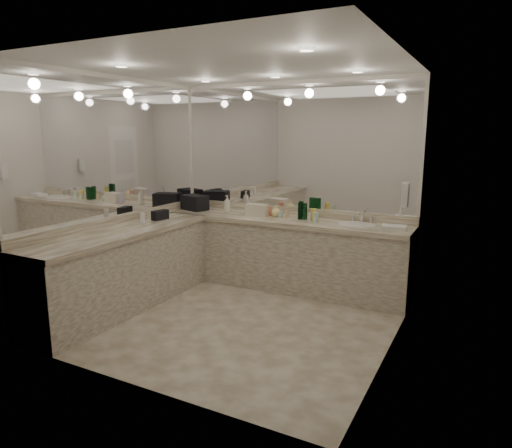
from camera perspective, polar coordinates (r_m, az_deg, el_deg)
The scene contains 35 objects.
floor at distance 4.99m, azimuth -2.57°, elevation -11.75°, with size 3.20×3.20×0.00m, color beige.
ceiling at distance 4.64m, azimuth -2.87°, elevation 19.31°, with size 3.20×3.20×0.00m, color white.
wall_back at distance 5.97m, azimuth 4.59°, elevation 4.99°, with size 3.20×0.02×2.60m, color silver.
wall_left at distance 5.61m, azimuth -17.00°, elevation 4.13°, with size 0.02×3.00×2.60m, color silver.
wall_right at distance 4.08m, azimuth 17.09°, elevation 1.58°, with size 0.02×3.00×2.60m, color silver.
vanity_back_base at distance 5.86m, azimuth 3.30°, elevation -3.87°, with size 3.20×0.60×0.84m, color beige.
vanity_back_top at distance 5.75m, azimuth 3.31°, elevation 0.44°, with size 3.20×0.64×0.06m, color beige.
vanity_left_base at distance 5.37m, azimuth -16.40°, elevation -5.75°, with size 0.60×2.40×0.84m, color beige.
vanity_left_top at distance 5.26m, azimuth -16.60°, elevation -1.07°, with size 0.64×2.42×0.06m, color beige.
backsplash_back at distance 6.00m, azimuth 4.46°, elevation 1.65°, with size 3.20×0.04×0.10m, color beige.
backsplash_left at distance 5.65m, azimuth -16.65°, elevation 0.60°, with size 0.04×3.00×0.10m, color beige.
mirror_back at distance 5.93m, azimuth 4.62°, elevation 9.55°, with size 3.12×0.01×1.55m, color white.
mirror_left at distance 5.57m, azimuth -17.20°, elevation 8.98°, with size 0.01×2.92×1.55m, color white.
sink at distance 5.45m, azimuth 12.50°, elevation -0.17°, with size 0.44×0.44×0.03m, color white.
faucet at distance 5.63m, azimuth 13.10°, elevation 0.96°, with size 0.24×0.16×0.14m, color silver.
wall_phone at distance 4.76m, azimuth 18.18°, elevation 3.46°, with size 0.06×0.10×0.24m, color white.
door at distance 3.65m, azimuth 15.19°, elevation -3.43°, with size 0.02×0.82×2.10m, color white.
black_toiletry_bag at distance 6.41m, azimuth -7.66°, elevation 2.70°, with size 0.37×0.23×0.21m, color black.
black_bag_spill at distance 5.76m, azimuth -11.90°, elevation 1.10°, with size 0.10×0.21×0.12m, color black.
cream_cosmetic_case at distance 5.87m, azimuth 0.15°, elevation 1.76°, with size 0.27×0.17×0.16m, color beige.
hand_towel at distance 5.31m, azimuth 16.87°, elevation -0.39°, with size 0.27×0.18×0.04m, color white.
lotion_left at distance 5.51m, azimuth -14.01°, elevation 0.65°, with size 0.06×0.06×0.13m, color white.
soap_bottle_a at distance 6.15m, azimuth -3.61°, elevation 2.52°, with size 0.09×0.09×0.23m, color silver.
soap_bottle_b at distance 5.93m, azimuth -0.89°, elevation 2.07°, with size 0.09×0.09×0.20m, color silver.
soap_bottle_c at distance 5.84m, azimuth 2.50°, elevation 1.66°, with size 0.12×0.12×0.15m, color #FFE58E.
green_bottle_0 at distance 5.67m, azimuth 6.11°, elevation 1.59°, with size 0.06×0.06×0.20m, color #0E481D.
green_bottle_1 at distance 5.68m, azimuth 5.58°, elevation 1.62°, with size 0.07×0.07×0.20m, color #0E481D.
green_bottle_2 at distance 5.75m, azimuth 5.64°, elevation 1.79°, with size 0.06×0.06×0.22m, color #0E481D.
amenity_bottle_0 at distance 5.74m, azimuth 3.89°, elevation 1.24°, with size 0.04×0.04×0.10m, color #E0B28C.
amenity_bottle_1 at distance 6.16m, azimuth -3.67°, elevation 1.78°, with size 0.05×0.05×0.07m, color #E57F66.
amenity_bottle_2 at distance 5.93m, azimuth 1.69°, elevation 1.64°, with size 0.06×0.06×0.12m, color #E57F66.
amenity_bottle_3 at distance 5.52m, azimuth 7.48°, elevation 0.84°, with size 0.06×0.06×0.12m, color silver.
amenity_bottle_4 at distance 5.59m, azimuth 6.70°, elevation 0.89°, with size 0.04×0.04×0.10m, color white.
amenity_bottle_5 at distance 5.80m, azimuth 3.07°, elevation 1.21°, with size 0.05×0.05×0.07m, color silver.
amenity_bottle_6 at distance 5.61m, azimuth 7.19°, elevation 1.18°, with size 0.06×0.06×0.15m, color #F2D84C.
Camera 1 is at (2.32, -3.96, 1.96)m, focal length 32.00 mm.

